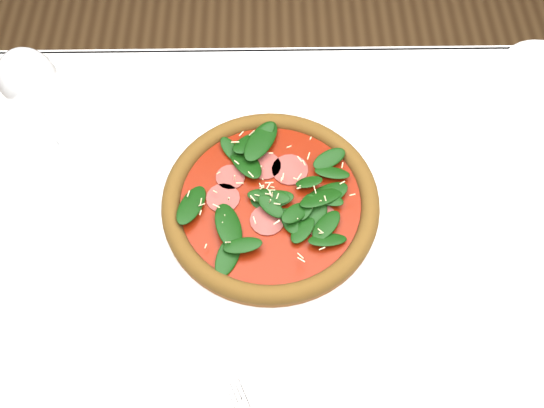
{
  "coord_description": "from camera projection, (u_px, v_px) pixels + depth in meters",
  "views": [
    {
      "loc": [
        -0.07,
        -0.35,
        1.52
      ],
      "look_at": [
        -0.06,
        0.08,
        0.77
      ],
      "focal_mm": 40.0,
      "sensor_mm": 36.0,
      "label": 1
    }
  ],
  "objects": [
    {
      "name": "dining_table",
      "position": [
        314.0,
        290.0,
        0.92
      ],
      "size": [
        1.21,
        0.81,
        0.75
      ],
      "color": "white",
      "rests_on": "ground"
    },
    {
      "name": "plate",
      "position": [
        271.0,
        208.0,
        0.87
      ],
      "size": [
        0.36,
        0.36,
        0.02
      ],
      "color": "white",
      "rests_on": "dining_table"
    },
    {
      "name": "pizza",
      "position": [
        270.0,
        200.0,
        0.85
      ],
      "size": [
        0.34,
        0.34,
        0.04
      ],
      "rotation": [
        0.0,
        0.0,
        -0.12
      ],
      "color": "brown",
      "rests_on": "plate"
    },
    {
      "name": "ground",
      "position": [
        298.0,
        389.0,
        1.49
      ],
      "size": [
        6.0,
        6.0,
        0.0
      ],
      "primitive_type": "plane",
      "color": "brown",
      "rests_on": "ground"
    },
    {
      "name": "wine_glass",
      "position": [
        31.0,
        84.0,
        0.82
      ],
      "size": [
        0.08,
        0.08,
        0.19
      ],
      "color": "white",
      "rests_on": "dining_table"
    },
    {
      "name": "saucer_far",
      "position": [
        543.0,
        71.0,
        1.0
      ],
      "size": [
        0.14,
        0.14,
        0.01
      ],
      "color": "white",
      "rests_on": "dining_table"
    }
  ]
}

